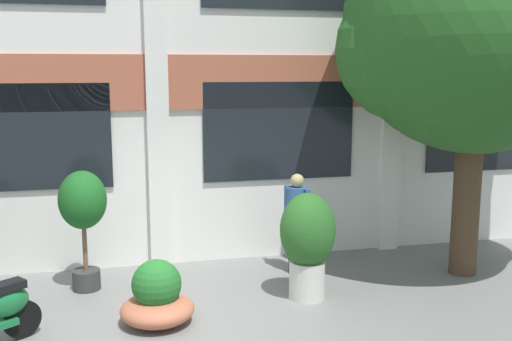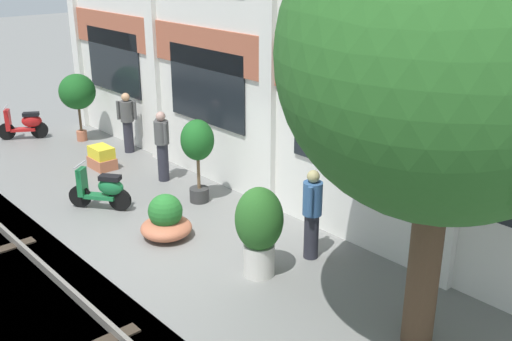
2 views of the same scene
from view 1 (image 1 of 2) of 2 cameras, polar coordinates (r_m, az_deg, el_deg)
name	(u,v)px [view 1 (image 1 of 2)]	position (r m, az deg, el deg)	size (l,w,h in m)	color
ground_plane	(177,325)	(8.20, -7.56, -14.34)	(80.00, 80.00, 0.00)	slate
broadleaf_tree	(477,30)	(10.04, 20.28, 12.41)	(4.32, 4.11, 6.04)	#4C3826
potted_plant_stone_basin	(307,239)	(8.74, 4.92, -6.51)	(0.80, 0.80, 1.57)	beige
potted_plant_terracotta_small	(83,209)	(9.31, -16.15, -3.54)	(0.71, 0.71, 1.84)	#333333
potted_plant_wide_bowl	(157,298)	(8.15, -9.41, -11.94)	(0.98, 0.98, 0.87)	#B76647
resident_near_plants	(297,220)	(9.79, 3.90, -4.75)	(0.34, 0.46, 1.66)	#282833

